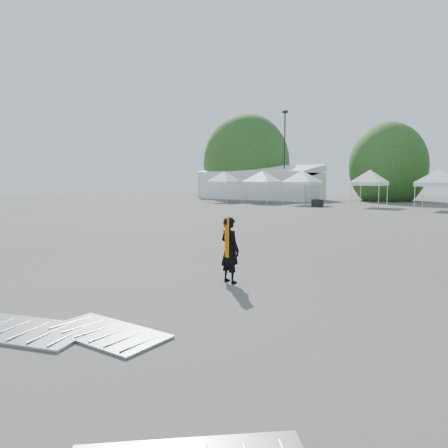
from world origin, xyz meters
The scene contains 14 objects.
ground centered at (0.00, 0.00, 0.00)m, with size 120.00×120.00×0.00m, color #474442.
marquee centered at (-22.00, 35.00, 1.97)m, with size 15.00×6.25×4.23m.
light_pole_west centered at (-18.00, 34.00, 5.77)m, with size 0.60×0.25×10.30m.
tree_far_w centered at (-26.00, 38.00, 4.54)m, with size 4.80×4.80×7.30m.
tree_mid_w centered at (-8.00, 40.00, 3.93)m, with size 4.16×4.16×6.33m.
tent_a centered at (-21.52, 27.02, 3.06)m, with size 3.87×3.87×3.88m.
tent_b centered at (-17.07, 27.70, 3.06)m, with size 4.28×4.28×3.88m.
tent_c centered at (-12.48, 27.64, 3.06)m, with size 4.12×4.12×3.88m.
tent_d centered at (-6.11, 28.26, 3.06)m, with size 3.76×3.76×3.88m.
tent_e centered at (-0.32, 27.52, 3.06)m, with size 4.32×4.32×3.88m.
man centered at (0.72, -2.49, 0.82)m, with size 0.67×0.52×1.64m.
barrier_left centered at (0.00, -7.43, 0.04)m, with size 2.59×1.87×0.07m.
barrier_mid centered at (1.22, -6.66, 0.03)m, with size 2.14×1.13×0.07m.
crate_west centered at (-9.87, 25.55, 0.33)m, with size 0.86×0.67×0.67m, color black.
Camera 1 is at (6.97, -11.07, 2.58)m, focal length 35.00 mm.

